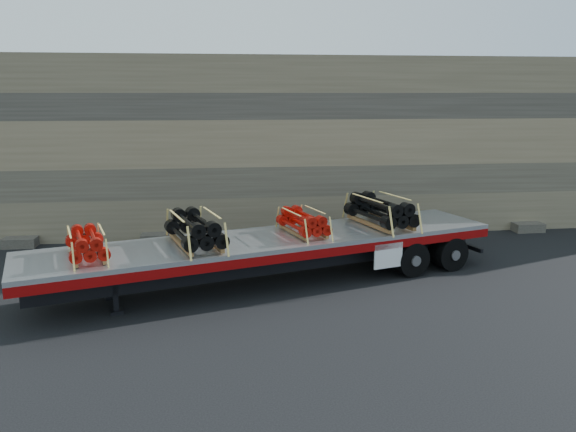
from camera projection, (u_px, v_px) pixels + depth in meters
name	position (u px, v px, depth m)	size (l,w,h in m)	color
ground	(241.00, 279.00, 17.22)	(120.00, 120.00, 0.00)	black
rock_wall	(233.00, 146.00, 22.77)	(44.00, 3.00, 7.00)	#7A6B54
trailer	(271.00, 260.00, 16.76)	(14.17, 2.72, 1.42)	#BABCC2
bundle_front	(87.00, 245.00, 14.50)	(0.96, 1.92, 0.68)	#AB1009
bundle_midfront	(195.00, 230.00, 15.62)	(1.21, 2.43, 0.86)	black
bundle_midrear	(303.00, 223.00, 16.95)	(0.97, 1.94, 0.69)	#AB1009
bundle_rear	(380.00, 212.00, 18.02)	(1.26, 2.53, 0.90)	black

